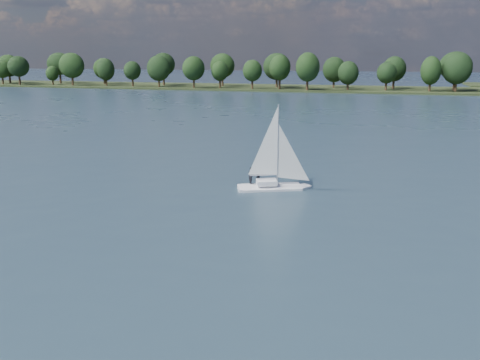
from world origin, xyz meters
The scene contains 4 objects.
ground centered at (0.00, 100.00, 0.00)m, with size 700.00×700.00×0.00m, color #233342.
far_shore centered at (0.00, 212.00, 0.00)m, with size 660.00×40.00×1.50m, color black.
sailboat centered at (3.35, 43.38, 2.70)m, with size 7.57×4.78×9.68m.
treeline centered at (-6.30, 207.86, 7.98)m, with size 562.36×73.94×18.66m.
Camera 1 is at (15.03, -11.75, 14.41)m, focal length 40.00 mm.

